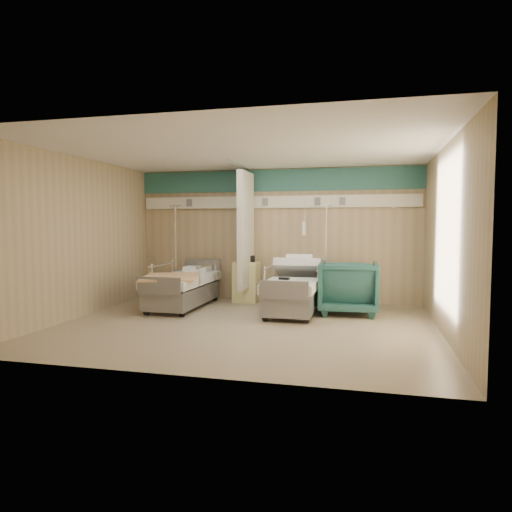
# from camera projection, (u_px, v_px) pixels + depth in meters

# --- Properties ---
(ground) EXTENTS (6.00, 5.00, 0.00)m
(ground) POSITION_uv_depth(u_px,v_px,m) (244.00, 326.00, 7.34)
(ground) COLOR gray
(ground) RESTS_ON ground
(room_walls) EXTENTS (6.04, 5.04, 2.82)m
(room_walls) POSITION_uv_depth(u_px,v_px,m) (246.00, 210.00, 7.46)
(room_walls) COLOR tan
(room_walls) RESTS_ON ground
(bed_right) EXTENTS (1.00, 2.16, 0.63)m
(bed_right) POSITION_uv_depth(u_px,v_px,m) (294.00, 296.00, 8.43)
(bed_right) COLOR silver
(bed_right) RESTS_ON ground
(bed_left) EXTENTS (1.00, 2.16, 0.63)m
(bed_left) POSITION_uv_depth(u_px,v_px,m) (183.00, 291.00, 8.96)
(bed_left) COLOR silver
(bed_left) RESTS_ON ground
(bedside_cabinet) EXTENTS (0.50, 0.48, 0.85)m
(bedside_cabinet) POSITION_uv_depth(u_px,v_px,m) (247.00, 282.00, 9.57)
(bedside_cabinet) COLOR #ECE793
(bedside_cabinet) RESTS_ON ground
(visitor_armchair) EXTENTS (1.07, 1.10, 0.97)m
(visitor_armchair) POSITION_uv_depth(u_px,v_px,m) (348.00, 287.00, 8.32)
(visitor_armchair) COLOR #1D4946
(visitor_armchair) RESTS_ON ground
(waffle_blanket) EXTENTS (0.70, 0.63, 0.07)m
(waffle_blanket) POSITION_uv_depth(u_px,v_px,m) (349.00, 259.00, 8.30)
(waffle_blanket) COLOR silver
(waffle_blanket) RESTS_ON visitor_armchair
(iv_stand_right) EXTENTS (0.36, 0.36, 2.02)m
(iv_stand_right) POSITION_uv_depth(u_px,v_px,m) (325.00, 285.00, 9.08)
(iv_stand_right) COLOR silver
(iv_stand_right) RESTS_ON ground
(iv_stand_left) EXTENTS (0.36, 0.36, 2.04)m
(iv_stand_left) POSITION_uv_depth(u_px,v_px,m) (176.00, 281.00, 9.80)
(iv_stand_left) COLOR silver
(iv_stand_left) RESTS_ON ground
(call_remote) EXTENTS (0.20, 0.11, 0.04)m
(call_remote) POSITION_uv_depth(u_px,v_px,m) (284.00, 279.00, 8.24)
(call_remote) COLOR black
(call_remote) RESTS_ON bed_right
(tan_blanket) EXTENTS (1.28, 1.45, 0.04)m
(tan_blanket) POSITION_uv_depth(u_px,v_px,m) (171.00, 277.00, 8.50)
(tan_blanket) COLOR tan
(tan_blanket) RESTS_ON bed_left
(toiletry_bag) EXTENTS (0.27, 0.21, 0.13)m
(toiletry_bag) POSITION_uv_depth(u_px,v_px,m) (249.00, 259.00, 9.48)
(toiletry_bag) COLOR black
(toiletry_bag) RESTS_ON bedside_cabinet
(white_cup) EXTENTS (0.08, 0.08, 0.12)m
(white_cup) POSITION_uv_depth(u_px,v_px,m) (244.00, 259.00, 9.56)
(white_cup) COLOR white
(white_cup) RESTS_ON bedside_cabinet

